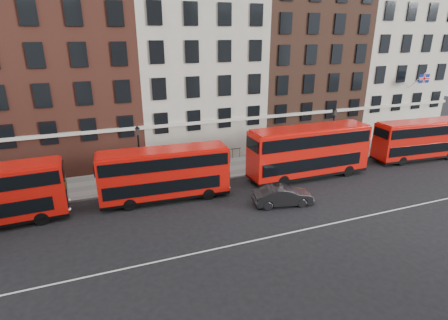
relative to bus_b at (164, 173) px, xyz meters
name	(u,v)px	position (x,y,z in m)	size (l,w,h in m)	color
ground	(269,220)	(6.11, -5.84, -2.24)	(120.00, 120.00, 0.00)	black
pavement	(218,169)	(6.11, 4.66, -2.16)	(80.00, 5.00, 0.15)	gray
kerb	(228,178)	(6.11, 2.16, -2.16)	(80.00, 0.30, 0.16)	gray
road_centre_line	(283,234)	(6.11, -7.84, -2.23)	(70.00, 0.12, 0.01)	white
building_terrace	(191,55)	(5.80, 12.04, 8.00)	(64.00, 11.95, 22.00)	beige
bus_b	(164,173)	(0.00, 0.00, 0.00)	(10.05, 2.95, 4.17)	red
bus_c	(309,151)	(13.03, 0.00, 0.29)	(11.22, 2.74, 4.71)	red
bus_d	(420,139)	(26.37, 0.00, -0.01)	(10.01, 3.06, 4.14)	red
car_front	(283,196)	(8.19, -4.09, -1.49)	(1.59, 4.56, 1.50)	black
lamp_post_left	(140,154)	(-1.42, 2.76, 0.84)	(0.44, 0.44, 5.33)	black
lamp_post_right	(333,131)	(17.97, 3.21, 0.84)	(0.44, 0.44, 5.33)	black
traffic_light	(440,127)	(32.05, 2.26, 0.21)	(0.25, 0.45, 3.27)	black
iron_railings	(211,156)	(6.11, 6.86, -1.59)	(6.60, 0.06, 1.00)	black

